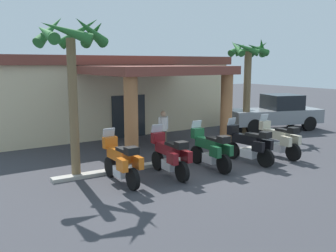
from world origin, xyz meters
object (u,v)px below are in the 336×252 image
Objects in this scene: motorcycle_orange at (121,161)px; palm_tree_roadside at (72,51)px; motorcycle_cream at (279,139)px; pickup_truck_gray at (276,113)px; motel_building at (102,92)px; motorcycle_maroon at (170,155)px; pedestrian at (163,127)px; motorcycle_black at (249,145)px; palm_tree_near_portico at (249,63)px; motorcycle_green at (210,149)px.

motorcycle_orange is 0.42× the size of palm_tree_roadside.
motorcycle_cream is 6.31m from pickup_truck_gray.
motorcycle_maroon is at bearing -101.33° from motel_building.
motorcycle_maroon is (1.67, -0.13, 0.00)m from motorcycle_orange.
pedestrian is at bearing 23.48° from palm_tree_roadside.
pickup_truck_gray is at bearing 13.20° from palm_tree_roadside.
motorcycle_orange is at bearing 78.02° from motorcycle_black.
motorcycle_black is at bearing -95.15° from motorcycle_orange.
motorcycle_orange is at bearing -155.17° from palm_tree_near_portico.
palm_tree_roadside reaches higher than motorcycle_orange.
pedestrian is at bearing -170.19° from palm_tree_near_portico.
motorcycle_black is (5.02, -0.29, 0.00)m from motorcycle_orange.
motorcycle_cream is 8.50m from palm_tree_roadside.
motorcycle_green is at bearing -89.47° from motorcycle_maroon.
motel_building is at bearing -20.34° from motorcycle_orange.
motorcycle_green and motorcycle_cream have the same top height.
motorcycle_cream is 4.74m from pedestrian.
palm_tree_near_portico is (5.69, 0.98, 2.70)m from pedestrian.
motel_building is at bearing 159.98° from pickup_truck_gray.
palm_tree_roadside reaches higher than motorcycle_maroon.
motorcycle_green is 0.44× the size of palm_tree_near_portico.
motel_building reaches higher than motorcycle_orange.
palm_tree_near_portico is at bearing -166.14° from pickup_truck_gray.
motorcycle_orange and motorcycle_green have the same top height.
palm_tree_near_portico reaches higher than motorcycle_maroon.
motorcycle_green is 7.81m from palm_tree_near_portico.
motel_building reaches higher than pedestrian.
palm_tree_near_portico reaches higher than motorcycle_black.
pedestrian reaches higher than motorcycle_maroon.
palm_tree_roadside reaches higher than palm_tree_near_portico.
motorcycle_green is (3.35, -0.13, 0.00)m from motorcycle_orange.
motorcycle_orange is 1.00× the size of motorcycle_green.
palm_tree_roadside is 10.52m from palm_tree_near_portico.
pickup_truck_gray reaches higher than motorcycle_maroon.
palm_tree_roadside reaches higher than pedestrian.
motorcycle_maroon is 3.80m from pedestrian.
motel_building is at bearing 1.31° from motorcycle_black.
palm_tree_near_portico is (5.87, -5.52, 1.60)m from motel_building.
palm_tree_near_portico reaches higher than motel_building.
motel_building is 10.27m from motorcycle_black.
motorcycle_cream is 0.40× the size of pickup_truck_gray.
palm_tree_near_portico is (10.10, 2.90, -0.37)m from palm_tree_roadside.
motorcycle_maroon is 1.00× the size of motorcycle_green.
palm_tree_roadside reaches higher than motorcycle_cream.
motorcycle_orange is 3.35m from motorcycle_green.
motorcycle_green is 0.42× the size of palm_tree_roadside.
pickup_truck_gray is at bearing 86.63° from pedestrian.
pickup_truck_gray is 1.11× the size of palm_tree_near_portico.
motorcycle_orange is at bearing -53.31° from palm_tree_roadside.
pedestrian is at bearing -26.84° from motorcycle_maroon.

